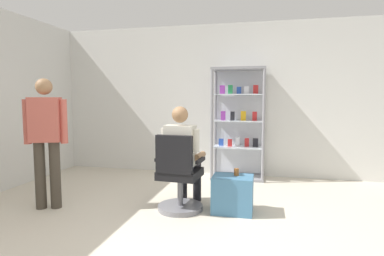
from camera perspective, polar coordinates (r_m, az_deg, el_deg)
ground_plane at (r=3.21m, az=-3.86°, el=-20.29°), size 7.20×7.20×0.00m
back_wall at (r=5.83m, az=4.63°, el=4.99°), size 6.00×0.10×2.70m
display_cabinet_main at (r=5.57m, az=8.33°, el=0.97°), size 0.90×0.45×1.90m
office_chair at (r=3.94m, az=-2.40°, el=-9.27°), size 0.58×0.56×0.96m
seated_shopkeeper at (r=4.02m, az=-1.62°, el=-4.31°), size 0.51×0.59×1.29m
storage_crate at (r=3.99m, az=7.30°, el=-11.67°), size 0.49×0.37×0.45m
tea_glass at (r=3.96m, az=7.97°, el=-7.81°), size 0.06×0.06×0.09m
standing_customer at (r=4.35m, az=-24.70°, el=-1.13°), size 0.49×0.33×1.63m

